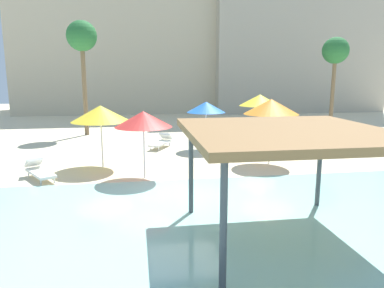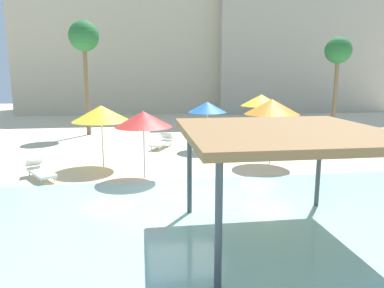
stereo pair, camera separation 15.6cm
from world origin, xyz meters
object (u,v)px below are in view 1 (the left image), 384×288
(beach_umbrella_yellow_6, at_px, (260,100))
(beach_umbrella_red_3, at_px, (143,119))
(shade_pavilion, at_px, (286,135))
(beach_umbrella_orange_5, at_px, (271,107))
(palm_tree_1, at_px, (335,53))
(palm_tree_0, at_px, (82,39))
(lounge_chair_2, at_px, (161,142))
(beach_umbrella_yellow_4, at_px, (101,114))
(lounge_chair_4, at_px, (39,170))
(beach_umbrella_blue_2, at_px, (206,107))

(beach_umbrella_yellow_6, bearing_deg, beach_umbrella_red_3, -140.67)
(beach_umbrella_yellow_6, bearing_deg, shade_pavilion, -106.17)
(beach_umbrella_orange_5, bearing_deg, palm_tree_1, 49.40)
(palm_tree_0, relative_size, palm_tree_1, 1.10)
(beach_umbrella_orange_5, height_order, lounge_chair_2, beach_umbrella_orange_5)
(beach_umbrella_red_3, bearing_deg, shade_pavilion, -61.49)
(beach_umbrella_red_3, xyz_separation_m, palm_tree_0, (-3.51, 10.69, 3.80))
(beach_umbrella_red_3, distance_m, beach_umbrella_yellow_6, 8.25)
(beach_umbrella_red_3, distance_m, beach_umbrella_yellow_4, 2.60)
(beach_umbrella_yellow_4, height_order, palm_tree_1, palm_tree_1)
(lounge_chair_2, xyz_separation_m, palm_tree_1, (13.07, 5.69, 5.11))
(lounge_chair_2, relative_size, lounge_chair_4, 1.01)
(beach_umbrella_orange_5, xyz_separation_m, palm_tree_1, (8.53, 9.95, 2.89))
(beach_umbrella_yellow_4, distance_m, palm_tree_0, 9.70)
(beach_umbrella_red_3, height_order, beach_umbrella_yellow_6, beach_umbrella_yellow_6)
(beach_umbrella_yellow_6, distance_m, lounge_chair_4, 11.64)
(beach_umbrella_red_3, xyz_separation_m, beach_umbrella_yellow_6, (6.38, 5.23, 0.27))
(beach_umbrella_red_3, bearing_deg, beach_umbrella_yellow_6, 39.33)
(beach_umbrella_yellow_4, height_order, lounge_chair_4, beach_umbrella_yellow_4)
(lounge_chair_4, bearing_deg, palm_tree_0, 145.53)
(beach_umbrella_orange_5, bearing_deg, beach_umbrella_yellow_4, 176.43)
(shade_pavilion, relative_size, lounge_chair_4, 2.38)
(beach_umbrella_yellow_6, distance_m, palm_tree_0, 11.83)
(lounge_chair_4, relative_size, palm_tree_0, 0.27)
(shade_pavilion, relative_size, beach_umbrella_red_3, 1.77)
(beach_umbrella_orange_5, xyz_separation_m, beach_umbrella_yellow_6, (0.79, 3.76, 0.01))
(shade_pavilion, relative_size, palm_tree_1, 0.70)
(beach_umbrella_yellow_4, distance_m, beach_umbrella_yellow_6, 8.77)
(palm_tree_0, xyz_separation_m, palm_tree_1, (17.63, 0.73, -0.64))
(lounge_chair_4, distance_m, palm_tree_1, 21.79)
(beach_umbrella_red_3, height_order, palm_tree_1, palm_tree_1)
(palm_tree_0, bearing_deg, beach_umbrella_orange_5, -45.36)
(beach_umbrella_red_3, height_order, lounge_chair_4, beach_umbrella_red_3)
(beach_umbrella_red_3, height_order, lounge_chair_2, beach_umbrella_red_3)
(shade_pavilion, distance_m, lounge_chair_4, 9.80)
(beach_umbrella_blue_2, distance_m, palm_tree_0, 9.74)
(beach_umbrella_red_3, bearing_deg, palm_tree_0, 108.19)
(shade_pavilion, distance_m, palm_tree_0, 18.17)
(lounge_chair_2, bearing_deg, palm_tree_0, -109.24)
(beach_umbrella_yellow_6, bearing_deg, palm_tree_1, 38.67)
(beach_umbrella_yellow_6, distance_m, palm_tree_1, 10.33)
(beach_umbrella_orange_5, relative_size, lounge_chair_4, 1.50)
(beach_umbrella_yellow_4, bearing_deg, beach_umbrella_red_3, -47.84)
(beach_umbrella_blue_2, bearing_deg, beach_umbrella_red_3, -124.15)
(shade_pavilion, bearing_deg, beach_umbrella_orange_5, 71.69)
(palm_tree_0, bearing_deg, palm_tree_1, 2.38)
(beach_umbrella_red_3, xyz_separation_m, lounge_chair_2, (1.05, 5.73, -1.96))
(lounge_chair_4, bearing_deg, beach_umbrella_yellow_6, 82.98)
(beach_umbrella_orange_5, bearing_deg, lounge_chair_4, -173.92)
(beach_umbrella_yellow_4, height_order, lounge_chair_2, beach_umbrella_yellow_4)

